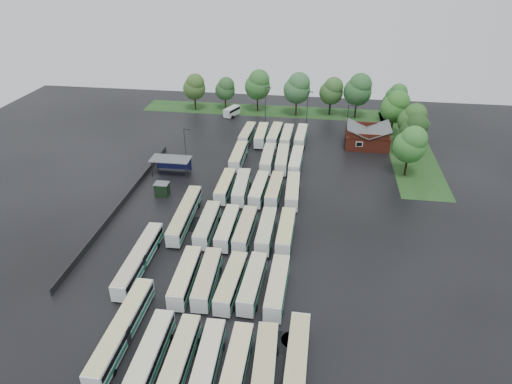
# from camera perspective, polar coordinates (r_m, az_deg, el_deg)

# --- Properties ---
(ground) EXTENTS (160.00, 160.00, 0.00)m
(ground) POSITION_cam_1_polar(r_m,az_deg,el_deg) (75.03, -2.85, -5.96)
(ground) COLOR black
(ground) RESTS_ON ground
(brick_building) EXTENTS (10.07, 8.60, 5.39)m
(brick_building) POSITION_cam_1_polar(r_m,az_deg,el_deg) (111.49, 13.69, 6.51)
(brick_building) COLOR maroon
(brick_building) RESTS_ON ground
(wash_shed) EXTENTS (8.20, 4.20, 3.58)m
(wash_shed) POSITION_cam_1_polar(r_m,az_deg,el_deg) (96.18, -10.54, 3.92)
(wash_shed) COLOR #2D2D30
(wash_shed) RESTS_ON ground
(utility_hut) EXTENTS (2.70, 2.20, 2.62)m
(utility_hut) POSITION_cam_1_polar(r_m,az_deg,el_deg) (88.69, -11.66, 0.34)
(utility_hut) COLOR black
(utility_hut) RESTS_ON ground
(grass_strip_north) EXTENTS (80.00, 10.00, 0.01)m
(grass_strip_north) POSITION_cam_1_polar(r_m,az_deg,el_deg) (132.64, 3.36, 10.03)
(grass_strip_north) COLOR #1C4216
(grass_strip_north) RESTS_ON ground
(grass_strip_east) EXTENTS (10.00, 50.00, 0.01)m
(grass_strip_east) POSITION_cam_1_polar(r_m,az_deg,el_deg) (113.67, 18.61, 5.21)
(grass_strip_east) COLOR #1C4216
(grass_strip_east) RESTS_ON ground
(west_fence) EXTENTS (0.10, 50.00, 1.20)m
(west_fence) POSITION_cam_1_polar(r_m,az_deg,el_deg) (87.51, -16.28, -1.23)
(west_fence) COLOR #2D2D30
(west_fence) RESTS_ON ground
(bus_r0c0) EXTENTS (2.53, 11.18, 3.10)m
(bus_r0c0) POSITION_cam_1_polar(r_m,az_deg,el_deg) (56.38, -12.99, -18.96)
(bus_r0c0) COLOR silver
(bus_r0c0) RESTS_ON ground
(bus_r0c1) EXTENTS (2.43, 10.77, 2.99)m
(bus_r0c1) POSITION_cam_1_polar(r_m,az_deg,el_deg) (55.49, -9.43, -19.59)
(bus_r0c1) COLOR silver
(bus_r0c1) RESTS_ON ground
(bus_r0c2) EXTENTS (2.67, 10.93, 3.02)m
(bus_r0c2) POSITION_cam_1_polar(r_m,az_deg,el_deg) (54.53, -6.07, -20.39)
(bus_r0c2) COLOR silver
(bus_r0c2) RESTS_ON ground
(bus_r0c3) EXTENTS (2.34, 10.85, 3.02)m
(bus_r0c3) POSITION_cam_1_polar(r_m,az_deg,el_deg) (53.95, -2.50, -20.92)
(bus_r0c3) COLOR silver
(bus_r0c3) RESTS_ON ground
(bus_r0c4) EXTENTS (2.87, 11.29, 3.12)m
(bus_r0c4) POSITION_cam_1_polar(r_m,az_deg,el_deg) (53.69, 1.09, -21.13)
(bus_r0c4) COLOR silver
(bus_r0c4) RESTS_ON ground
(bus_r1c0) EXTENTS (2.76, 11.24, 3.11)m
(bus_r1c0) POSITION_cam_1_polar(r_m,az_deg,el_deg) (65.49, -8.82, -10.43)
(bus_r1c0) COLOR silver
(bus_r1c0) RESTS_ON ground
(bus_r1c1) EXTENTS (2.79, 11.16, 3.08)m
(bus_r1c1) POSITION_cam_1_polar(r_m,az_deg,el_deg) (64.87, -6.11, -10.68)
(bus_r1c1) COLOR silver
(bus_r1c1) RESTS_ON ground
(bus_r1c2) EXTENTS (2.85, 11.05, 3.05)m
(bus_r1c2) POSITION_cam_1_polar(r_m,az_deg,el_deg) (64.00, -3.12, -11.19)
(bus_r1c2) COLOR silver
(bus_r1c2) RESTS_ON ground
(bus_r1c3) EXTENTS (2.75, 10.97, 3.03)m
(bus_r1c3) POSITION_cam_1_polar(r_m,az_deg,el_deg) (63.85, -0.42, -11.27)
(bus_r1c3) COLOR silver
(bus_r1c3) RESTS_ON ground
(bus_r1c4) EXTENTS (2.54, 11.18, 3.10)m
(bus_r1c4) POSITION_cam_1_polar(r_m,az_deg,el_deg) (63.23, 2.67, -11.73)
(bus_r1c4) COLOR silver
(bus_r1c4) RESTS_ON ground
(bus_r2c0) EXTENTS (2.59, 11.28, 3.13)m
(bus_r2c0) POSITION_cam_1_polar(r_m,az_deg,el_deg) (75.99, -6.10, -4.05)
(bus_r2c0) COLOR silver
(bus_r2c0) RESTS_ON ground
(bus_r2c1) EXTENTS (2.34, 10.86, 3.02)m
(bus_r2c1) POSITION_cam_1_polar(r_m,az_deg,el_deg) (75.04, -3.59, -4.44)
(bus_r2c1) COLOR silver
(bus_r2c1) RESTS_ON ground
(bus_r2c2) EXTENTS (2.57, 10.93, 3.03)m
(bus_r2c2) POSITION_cam_1_polar(r_m,az_deg,el_deg) (74.50, -1.36, -4.66)
(bus_r2c2) COLOR silver
(bus_r2c2) RESTS_ON ground
(bus_r2c3) EXTENTS (2.37, 10.86, 3.02)m
(bus_r2c3) POSITION_cam_1_polar(r_m,az_deg,el_deg) (74.19, 1.27, -4.82)
(bus_r2c3) COLOR silver
(bus_r2c3) RESTS_ON ground
(bus_r2c4) EXTENTS (2.47, 11.04, 3.07)m
(bus_r2c4) POSITION_cam_1_polar(r_m,az_deg,el_deg) (74.06, 3.75, -4.93)
(bus_r2c4) COLOR silver
(bus_r2c4) RESTS_ON ground
(bus_r3c0) EXTENTS (2.30, 10.73, 2.98)m
(bus_r3c0) POSITION_cam_1_polar(r_m,az_deg,el_deg) (87.50, -3.88, 0.75)
(bus_r3c0) COLOR silver
(bus_r3c0) RESTS_ON ground
(bus_r3c1) EXTENTS (2.90, 11.32, 3.12)m
(bus_r3c1) POSITION_cam_1_polar(r_m,az_deg,el_deg) (86.80, -1.84, 0.61)
(bus_r3c1) COLOR silver
(bus_r3c1) RESTS_ON ground
(bus_r3c2) EXTENTS (2.65, 10.84, 3.00)m
(bus_r3c2) POSITION_cam_1_polar(r_m,az_deg,el_deg) (86.27, 0.39, 0.38)
(bus_r3c2) COLOR silver
(bus_r3c2) RESTS_ON ground
(bus_r3c3) EXTENTS (2.64, 10.94, 3.03)m
(bus_r3c3) POSITION_cam_1_polar(r_m,az_deg,el_deg) (86.08, 2.35, 0.30)
(bus_r3c3) COLOR silver
(bus_r3c3) RESTS_ON ground
(bus_r3c4) EXTENTS (2.69, 11.24, 3.11)m
(bus_r3c4) POSITION_cam_1_polar(r_m,az_deg,el_deg) (85.81, 4.59, 0.16)
(bus_r3c4) COLOR silver
(bus_r3c4) RESTS_ON ground
(bus_r4c0) EXTENTS (2.54, 11.33, 3.15)m
(bus_r4c0) POSITION_cam_1_polar(r_m,az_deg,el_deg) (99.51, -2.22, 4.49)
(bus_r4c0) COLOR silver
(bus_r4c0) RESTS_ON ground
(bus_r4c2) EXTENTS (2.59, 11.23, 3.11)m
(bus_r4c2) POSITION_cam_1_polar(r_m,az_deg,el_deg) (98.33, 1.47, 4.18)
(bus_r4c2) COLOR silver
(bus_r4c2) RESTS_ON ground
(bus_r4c3) EXTENTS (2.68, 11.32, 3.13)m
(bus_r4c3) POSITION_cam_1_polar(r_m,az_deg,el_deg) (98.23, 3.29, 4.12)
(bus_r4c3) COLOR silver
(bus_r4c3) RESTS_ON ground
(bus_r4c4) EXTENTS (2.64, 11.11, 3.08)m
(bus_r4c4) POSITION_cam_1_polar(r_m,az_deg,el_deg) (97.64, 5.03, 3.87)
(bus_r4c4) COLOR silver
(bus_r4c4) RESTS_ON ground
(bus_r5c0) EXTENTS (2.76, 10.91, 3.01)m
(bus_r5c0) POSITION_cam_1_polar(r_m,az_deg,el_deg) (111.58, -1.09, 7.25)
(bus_r5c0) COLOR silver
(bus_r5c0) RESTS_ON ground
(bus_r5c1) EXTENTS (2.51, 11.01, 3.05)m
(bus_r5c1) POSITION_cam_1_polar(r_m,az_deg,el_deg) (110.96, 0.67, 7.14)
(bus_r5c1) COLOR silver
(bus_r5c1) RESTS_ON ground
(bus_r5c2) EXTENTS (2.85, 11.39, 3.15)m
(bus_r5c2) POSITION_cam_1_polar(r_m,az_deg,el_deg) (110.91, 2.35, 7.13)
(bus_r5c2) COLOR silver
(bus_r5c2) RESTS_ON ground
(bus_r5c3) EXTENTS (2.53, 10.84, 3.00)m
(bus_r5c3) POSITION_cam_1_polar(r_m,az_deg,el_deg) (110.45, 3.89, 6.95)
(bus_r5c3) COLOR silver
(bus_r5c3) RESTS_ON ground
(bus_r5c4) EXTENTS (2.73, 11.03, 3.05)m
(bus_r5c4) POSITION_cam_1_polar(r_m,az_deg,el_deg) (110.62, 5.63, 6.93)
(bus_r5c4) COLOR silver
(bus_r5c4) RESTS_ON ground
(artic_bus_west_a) EXTENTS (2.40, 16.20, 3.00)m
(artic_bus_west_a) POSITION_cam_1_polar(r_m,az_deg,el_deg) (59.76, -16.39, -16.18)
(artic_bus_west_a) COLOR silver
(artic_bus_west_a) RESTS_ON ground
(artic_bus_west_b) EXTENTS (2.85, 16.33, 3.02)m
(artic_bus_west_b) POSITION_cam_1_polar(r_m,az_deg,el_deg) (79.29, -8.88, -2.77)
(artic_bus_west_b) COLOR silver
(artic_bus_west_b) RESTS_ON ground
(artic_bus_west_c) EXTENTS (2.48, 16.04, 2.97)m
(artic_bus_west_c) POSITION_cam_1_polar(r_m,az_deg,el_deg) (70.24, -14.39, -8.08)
(artic_bus_west_c) COLOR silver
(artic_bus_west_c) RESTS_ON ground
(artic_bus_east) EXTENTS (2.50, 16.40, 3.04)m
(artic_bus_east) POSITION_cam_1_polar(r_m,az_deg,el_deg) (53.31, 4.93, -21.81)
(artic_bus_east) COLOR silver
(artic_bus_east) RESTS_ON ground
(minibus) EXTENTS (4.03, 5.92, 2.43)m
(minibus) POSITION_cam_1_polar(r_m,az_deg,el_deg) (128.61, -3.04, 10.06)
(minibus) COLOR silver
(minibus) RESTS_ON ground
(tree_north_0) EXTENTS (6.31, 6.31, 10.45)m
(tree_north_0) POSITION_cam_1_polar(r_m,az_deg,el_deg) (133.09, -7.68, 12.92)
(tree_north_0) COLOR black
(tree_north_0) RESTS_ON ground
(tree_north_1) EXTENTS (5.67, 5.67, 9.39)m
(tree_north_1) POSITION_cam_1_polar(r_m,az_deg,el_deg) (132.84, -3.83, 12.77)
(tree_north_1) COLOR #311F11
(tree_north_1) RESTS_ON ground
(tree_north_2) EXTENTS (7.18, 7.18, 11.90)m
(tree_north_2) POSITION_cam_1_polar(r_m,az_deg,el_deg) (130.65, 0.26, 13.30)
(tree_north_2) COLOR black
(tree_north_2) RESTS_ON ground
(tree_north_3) EXTENTS (7.32, 7.32, 12.13)m
(tree_north_3) POSITION_cam_1_polar(r_m,az_deg,el_deg) (127.40, 5.22, 12.84)
(tree_north_3) COLOR #3B2A18
(tree_north_3) RESTS_ON ground
(tree_north_4) EXTENTS (6.47, 6.47, 10.71)m
(tree_north_4) POSITION_cam_1_polar(r_m,az_deg,el_deg) (129.21, 9.47, 12.38)
(tree_north_4) COLOR black
(tree_north_4) RESTS_ON ground
(tree_north_5) EXTENTS (7.49, 7.49, 12.40)m
(tree_north_5) POSITION_cam_1_polar(r_m,az_deg,el_deg) (127.91, 12.69, 12.41)
(tree_north_5) COLOR black
(tree_north_5) RESTS_ON ground
(tree_north_6) EXTENTS (5.76, 5.76, 9.54)m
(tree_north_6) POSITION_cam_1_polar(r_m,az_deg,el_deg) (131.34, 17.18, 11.42)
(tree_north_6) COLOR black
(tree_north_6) RESTS_ON ground
(tree_east_0) EXTENTS (6.60, 6.60, 10.94)m
(tree_east_0) POSITION_cam_1_polar(r_m,az_deg,el_deg) (97.12, 18.80, 5.69)
(tree_east_0) COLOR black
(tree_east_0) RESTS_ON ground
(tree_east_1) EXTENTS (6.01, 6.01, 9.96)m
(tree_east_1) POSITION_cam_1_polar(r_m,az_deg,el_deg) (107.06, 19.22, 7.38)
(tree_east_1) COLOR black
(tree_east_1) RESTS_ON ground
(tree_east_2) EXTENTS (6.40, 6.40, 10.59)m
(tree_east_2) POSITION_cam_1_polar(r_m,az_deg,el_deg) (112.36, 19.02, 8.63)
(tree_east_2) COLOR black
(tree_east_2) RESTS_ON ground
(tree_east_3) EXTENTS (6.91, 6.91, 11.44)m
(tree_east_3) POSITION_cam_1_polar(r_m,az_deg,el_deg) (118.17, 17.07, 10.18)
(tree_east_3) COLOR #392B1A
(tree_east_3) RESTS_ON ground
(tree_east_4) EXTENTS (5.34, 5.34, 8.84)m
(tree_east_4) POSITION_cam_1_polar(r_m,az_deg,el_deg) (127.23, 16.71, 10.73)
(tree_east_4) COLOR black
(tree_east_4) RESTS_ON ground
(lamp_post_ne) EXTENTS (1.67, 0.32, 10.83)m
(lamp_post_ne) POSITION_cam_1_polar(r_m,az_deg,el_deg) (106.88, 11.37, 8.34)
(lamp_post_ne) COLOR #2D2D30
(lamp_post_ne) RESTS_ON ground
(lamp_post_nw) EXTENTS (1.47, 0.29, 9.53)m
(lamp_post_nw) POSITION_cam_1_polar(r_m,az_deg,el_deg) (95.80, -8.77, 5.64)
(lamp_post_nw) COLOR #2D2D30
(lamp_post_nw) RESTS_ON ground
(lamp_post_back_w) EXTENTS (1.55, 0.30, 10.04)m
(lamp_post_back_w) POSITION_cam_1_polar(r_m,az_deg,el_deg) (120.93, 1.25, 11.09)
(lamp_post_back_w) COLOR #2D2D30
(lamp_post_back_w) RESTS_ON ground
(lamp_post_back_e) EXTENTS (1.39, 0.27, 9.00)m
(lamp_post_back_e) POSITION_cam_1_polar(r_m,az_deg,el_deg) (121.48, 6.50, 10.70)
(lamp_post_back_e) COLOR #2D2D30
(lamp_post_back_e) RESTS_ON ground
(puddle_0) EXTENTS (4.32, 4.32, 0.01)m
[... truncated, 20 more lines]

